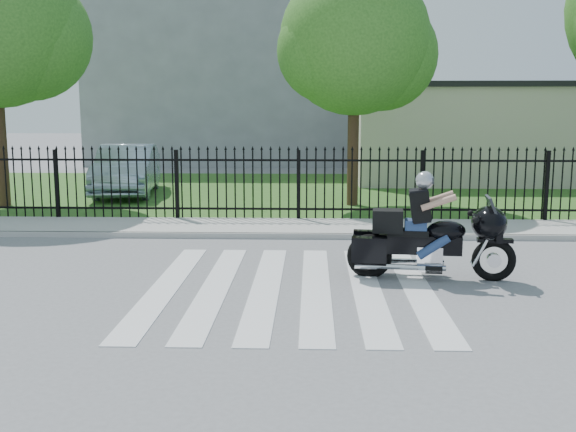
{
  "coord_description": "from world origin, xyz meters",
  "views": [
    {
      "loc": [
        0.32,
        -10.37,
        2.86
      ],
      "look_at": [
        -0.08,
        0.96,
        1.0
      ],
      "focal_mm": 42.0,
      "sensor_mm": 36.0,
      "label": 1
    }
  ],
  "objects": [
    {
      "name": "iron_fence",
      "position": [
        0.0,
        6.0,
        0.9
      ],
      "size": [
        26.0,
        0.04,
        1.8
      ],
      "color": "black",
      "rests_on": "ground"
    },
    {
      "name": "grass_strip",
      "position": [
        0.0,
        12.0,
        0.01
      ],
      "size": [
        40.0,
        12.0,
        0.02
      ],
      "primitive_type": "cube",
      "color": "#2C531C",
      "rests_on": "ground"
    },
    {
      "name": "building_low_roof",
      "position": [
        7.0,
        16.0,
        3.6
      ],
      "size": [
        10.2,
        6.2,
        0.2
      ],
      "primitive_type": "cube",
      "color": "black",
      "rests_on": "building_low"
    },
    {
      "name": "curb",
      "position": [
        0.0,
        4.0,
        0.06
      ],
      "size": [
        40.0,
        0.12,
        0.12
      ],
      "primitive_type": "cube",
      "color": "#ADAAA3",
      "rests_on": "ground"
    },
    {
      "name": "ground",
      "position": [
        0.0,
        0.0,
        0.0
      ],
      "size": [
        120.0,
        120.0,
        0.0
      ],
      "primitive_type": "plane",
      "color": "slate",
      "rests_on": "ground"
    },
    {
      "name": "motorcycle_rider",
      "position": [
        2.23,
        0.69,
        0.75
      ],
      "size": [
        2.78,
        1.05,
        1.84
      ],
      "rotation": [
        0.0,
        0.0,
        -0.11
      ],
      "color": "black",
      "rests_on": "ground"
    },
    {
      "name": "crosswalk",
      "position": [
        0.0,
        0.0,
        0.01
      ],
      "size": [
        5.0,
        5.5,
        0.01
      ],
      "primitive_type": null,
      "color": "silver",
      "rests_on": "ground"
    },
    {
      "name": "sidewalk",
      "position": [
        0.0,
        5.0,
        0.06
      ],
      "size": [
        40.0,
        2.0,
        0.12
      ],
      "primitive_type": "cube",
      "color": "#ADAAA3",
      "rests_on": "ground"
    },
    {
      "name": "tree_mid",
      "position": [
        1.5,
        9.0,
        4.67
      ],
      "size": [
        4.2,
        4.2,
        6.78
      ],
      "color": "#382316",
      "rests_on": "ground"
    },
    {
      "name": "building_low",
      "position": [
        7.0,
        16.0,
        1.75
      ],
      "size": [
        10.0,
        6.0,
        3.5
      ],
      "primitive_type": "cube",
      "color": "beige",
      "rests_on": "ground"
    },
    {
      "name": "building_tall",
      "position": [
        -3.0,
        26.0,
        6.0
      ],
      "size": [
        15.0,
        10.0,
        12.0
      ],
      "primitive_type": "cube",
      "color": "#96999F",
      "rests_on": "ground"
    },
    {
      "name": "parked_car",
      "position": [
        -5.65,
        11.09,
        0.82
      ],
      "size": [
        2.31,
        5.04,
        1.6
      ],
      "primitive_type": "imported",
      "rotation": [
        0.0,
        0.0,
        0.13
      ],
      "color": "#93A9B9",
      "rests_on": "grass_strip"
    }
  ]
}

